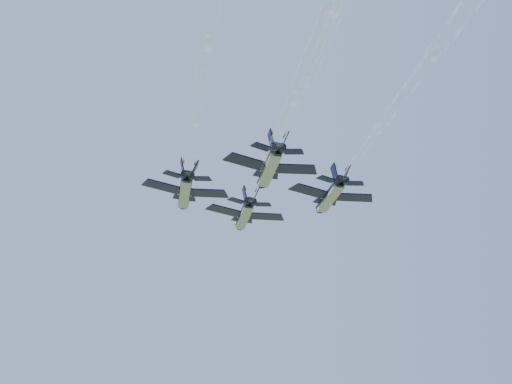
{
  "coord_description": "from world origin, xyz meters",
  "views": [
    {
      "loc": [
        -5.49,
        -105.37,
        65.96
      ],
      "look_at": [
        -1.47,
        2.41,
        105.22
      ],
      "focal_mm": 50.0,
      "sensor_mm": 36.0,
      "label": 1
    }
  ],
  "objects_px": {
    "jet_lead": "(244,215)",
    "jet_slot": "(269,168)",
    "jet_right": "(330,196)",
    "jet_left": "(185,192)"
  },
  "relations": [
    {
      "from": "jet_lead",
      "to": "jet_left",
      "type": "xyz_separation_m",
      "value": [
        -9.56,
        -11.43,
        0.0
      ]
    },
    {
      "from": "jet_left",
      "to": "jet_right",
      "type": "distance_m",
      "value": 23.01
    },
    {
      "from": "jet_lead",
      "to": "jet_slot",
      "type": "xyz_separation_m",
      "value": [
        3.12,
        -22.01,
        0.0
      ]
    },
    {
      "from": "jet_slot",
      "to": "jet_lead",
      "type": "bearing_deg",
      "value": 92.13
    },
    {
      "from": "jet_lead",
      "to": "jet_slot",
      "type": "height_order",
      "value": "same"
    },
    {
      "from": "jet_right",
      "to": "jet_slot",
      "type": "distance_m",
      "value": 15.61
    },
    {
      "from": "jet_left",
      "to": "jet_right",
      "type": "xyz_separation_m",
      "value": [
        22.98,
        1.14,
        0.0
      ]
    },
    {
      "from": "jet_right",
      "to": "jet_slot",
      "type": "xyz_separation_m",
      "value": [
        -10.3,
        -11.72,
        0.0
      ]
    },
    {
      "from": "jet_lead",
      "to": "jet_right",
      "type": "bearing_deg",
      "value": -43.4
    },
    {
      "from": "jet_lead",
      "to": "jet_left",
      "type": "distance_m",
      "value": 14.9
    }
  ]
}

